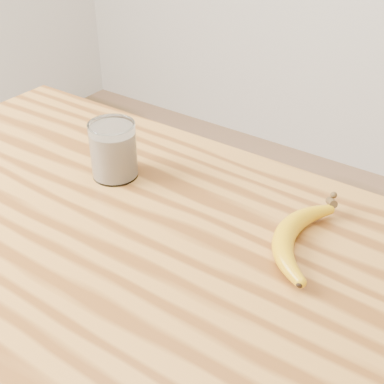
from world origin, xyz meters
The scene contains 3 objects.
table centered at (0.00, 0.00, 0.77)m, with size 1.20×0.80×0.90m.
smoothie_glass centered at (-0.14, 0.17, 0.95)m, with size 0.09×0.09×0.11m.
banana centered at (0.23, 0.17, 0.92)m, with size 0.11×0.29×0.04m, color #CB920C, non-canonical shape.
Camera 1 is at (0.50, -0.47, 1.45)m, focal length 50.00 mm.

